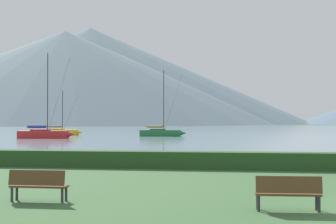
# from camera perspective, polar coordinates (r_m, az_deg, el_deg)

# --- Properties ---
(harbor_water) EXTENTS (320.00, 246.00, 0.00)m
(harbor_water) POSITION_cam_1_polar(r_m,az_deg,el_deg) (151.20, 10.36, -1.92)
(harbor_water) COLOR gray
(harbor_water) RESTS_ON ground_plane
(sailboat_slip_6) EXTENTS (7.35, 2.60, 10.37)m
(sailboat_slip_6) POSITION_cam_1_polar(r_m,az_deg,el_deg) (77.69, -0.82, -2.35)
(sailboat_slip_6) COLOR #236B38
(sailboat_slip_6) RESTS_ON harbor_water
(sailboat_slip_9) EXTENTS (7.82, 3.10, 11.84)m
(sailboat_slip_9) POSITION_cam_1_polar(r_m,az_deg,el_deg) (70.63, -14.01, -2.41)
(sailboat_slip_9) COLOR red
(sailboat_slip_9) RESTS_ON harbor_water
(sailboat_slip_10) EXTENTS (7.10, 2.75, 7.52)m
(sailboat_slip_10) POSITION_cam_1_polar(r_m,az_deg,el_deg) (85.30, -12.28, -2.23)
(sailboat_slip_10) COLOR gold
(sailboat_slip_10) RESTS_ON harbor_water
(park_bench_near_path) EXTENTS (1.73, 0.47, 0.95)m
(park_bench_near_path) POSITION_cam_1_polar(r_m,az_deg,el_deg) (15.51, -14.66, -7.96)
(park_bench_near_path) COLOR brown
(park_bench_near_path) RESTS_ON ground_plane
(park_bench_under_tree) EXTENTS (1.75, 0.56, 0.95)m
(park_bench_under_tree) POSITION_cam_1_polar(r_m,az_deg,el_deg) (13.80, 13.60, -8.83)
(park_bench_under_tree) COLOR brown
(park_bench_under_tree) RESTS_ON ground_plane
(distant_hill_central_peak) EXTENTS (354.53, 354.53, 79.26)m
(distant_hill_central_peak) POSITION_cam_1_polar(r_m,az_deg,el_deg) (416.45, -8.87, 4.12)
(distant_hill_central_peak) COLOR slate
(distant_hill_central_peak) RESTS_ON ground_plane
(distant_hill_far_shoulder) EXTENTS (307.47, 307.47, 67.16)m
(distant_hill_far_shoulder) POSITION_cam_1_polar(r_m,az_deg,el_deg) (365.70, -11.72, 3.89)
(distant_hill_far_shoulder) COLOR slate
(distant_hill_far_shoulder) RESTS_ON ground_plane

